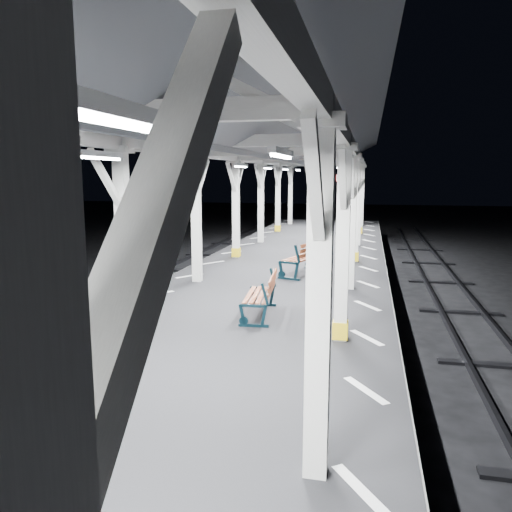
% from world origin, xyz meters
% --- Properties ---
extents(ground, '(120.00, 120.00, 0.00)m').
position_xyz_m(ground, '(0.00, 0.00, 0.00)').
color(ground, black).
rests_on(ground, ground).
extents(platform, '(6.00, 50.00, 1.00)m').
position_xyz_m(platform, '(0.00, 0.00, 0.50)').
color(platform, black).
rests_on(platform, ground).
extents(hazard_stripes_left, '(1.00, 48.00, 0.01)m').
position_xyz_m(hazard_stripes_left, '(-2.45, 0.00, 1.00)').
color(hazard_stripes_left, silver).
rests_on(hazard_stripes_left, platform).
extents(hazard_stripes_right, '(1.00, 48.00, 0.01)m').
position_xyz_m(hazard_stripes_right, '(2.45, 0.00, 1.00)').
color(hazard_stripes_right, silver).
rests_on(hazard_stripes_right, platform).
extents(canopy, '(5.40, 49.00, 4.65)m').
position_xyz_m(canopy, '(0.00, -0.02, 4.56)').
color(canopy, silver).
rests_on(canopy, platform).
extents(bench_mid, '(0.73, 1.63, 0.86)m').
position_xyz_m(bench_mid, '(0.40, 3.14, 1.46)').
color(bench_mid, black).
rests_on(bench_mid, platform).
extents(bench_far, '(1.18, 1.92, 0.98)m').
position_xyz_m(bench_far, '(0.72, 7.52, 1.52)').
color(bench_far, black).
rests_on(bench_far, platform).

